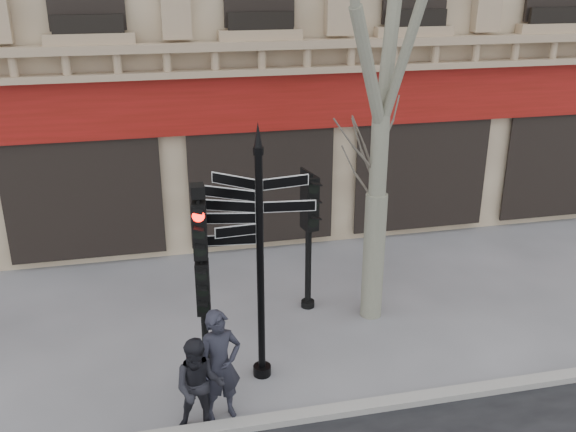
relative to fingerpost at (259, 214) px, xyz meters
name	(u,v)px	position (x,y,z in m)	size (l,w,h in m)	color
ground	(315,363)	(0.95, 0.13, -2.92)	(80.00, 80.00, 0.00)	#5C5C61
kerb	(338,411)	(0.95, -1.27, -2.86)	(80.00, 0.25, 0.12)	gray
fingerpost	(259,214)	(0.00, 0.00, 0.00)	(2.26, 2.26, 4.35)	black
traffic_signal_main	(201,265)	(-0.93, -0.15, -0.71)	(0.42, 0.33, 3.50)	black
traffic_signal_secondary	(309,217)	(1.32, 2.06, -0.97)	(0.53, 0.42, 2.79)	black
pedestrian_a	(220,366)	(-0.79, -0.91, -2.01)	(0.66, 0.43, 1.81)	#20212B
pedestrian_b	(199,387)	(-1.13, -1.17, -2.15)	(0.75, 0.58, 1.54)	black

